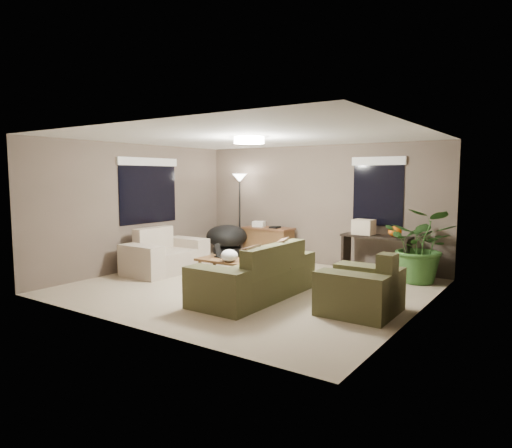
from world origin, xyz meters
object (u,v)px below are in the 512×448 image
Objects in this scene: cat_scratching_post at (388,295)px; desk at (268,244)px; papasan_chair at (227,240)px; floor_lamp at (240,188)px; loveseat at (165,257)px; console_table at (376,252)px; coffee_table at (226,263)px; houseplant at (422,254)px; armchair at (361,291)px; main_sofa at (257,279)px.

desk is at bearing 147.78° from cat_scratching_post.
floor_lamp reaches higher than papasan_chair.
loveseat is 0.84× the size of floor_lamp.
desk is 0.85× the size of console_table.
console_table reaches higher than coffee_table.
houseplant is (4.09, -0.19, -1.09)m from floor_lamp.
floor_lamp is (0.29, 2.07, 1.30)m from loveseat.
armchair is 2.00× the size of cat_scratching_post.
papasan_chair reaches higher than desk.
main_sofa is at bearing -174.82° from armchair.
console_table is at bearing 70.52° from main_sofa.
armchair is 2.64m from coffee_table.
loveseat is 1.62m from papasan_chair.
loveseat is 4.20m from armchair.
loveseat is 3.20× the size of cat_scratching_post.
armchair reaches higher than coffee_table.
floor_lamp reaches higher than armchair.
main_sofa is 2.20× the size of coffee_table.
console_table is (3.49, 2.07, 0.14)m from loveseat.
armchair is 1.00× the size of coffee_table.
main_sofa is 2.62m from loveseat.
papasan_chair is 4.47m from cat_scratching_post.
cat_scratching_post is (1.88, 0.49, -0.08)m from main_sofa.
main_sofa is at bearing -126.85° from houseplant.
papasan_chair is 0.85× the size of houseplant.
armchair is at bearing -5.53° from loveseat.
desk is 0.58× the size of floor_lamp.
houseplant reaches higher than papasan_chair.
loveseat reaches higher than papasan_chair.
coffee_table is (1.56, -0.06, 0.06)m from loveseat.
floor_lamp is (-1.27, 2.13, 1.24)m from coffee_table.
loveseat is 4.06m from console_table.
papasan_chair reaches higher than coffee_table.
houseplant is at bearing -2.61° from floor_lamp.
papasan_chair is 0.58× the size of floor_lamp.
floor_lamp reaches higher than desk.
coffee_table is (-2.62, 0.34, 0.06)m from armchair.
coffee_table is at bearing -145.45° from houseplant.
loveseat is 1.45× the size of desk.
armchair is 4.37m from papasan_chair.
papasan_chair reaches higher than cat_scratching_post.
loveseat reaches higher than desk.
desk is 0.99× the size of papasan_chair.
console_table is at bearing 167.99° from houseplant.
coffee_table is 2.88m from cat_scratching_post.
houseplant is at bearing 34.55° from coffee_table.
desk is 3.98m from cat_scratching_post.
floor_lamp reaches higher than houseplant.
coffee_table is at bearing -77.17° from desk.
coffee_table is at bearing -59.20° from floor_lamp.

